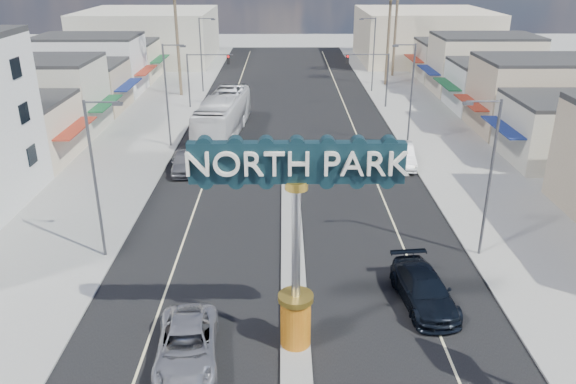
{
  "coord_description": "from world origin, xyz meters",
  "views": [
    {
      "loc": [
        -0.48,
        -17.97,
        15.65
      ],
      "look_at": [
        -0.26,
        10.4,
        3.77
      ],
      "focal_mm": 35.0,
      "sensor_mm": 36.0,
      "label": 1
    }
  ],
  "objects_px": {
    "streetlight_r_near": "(488,172)",
    "city_bus": "(223,115)",
    "streetlight_r_mid": "(410,90)",
    "suv_right": "(424,289)",
    "suv_left": "(187,345)",
    "car_parked_right": "(401,155)",
    "traffic_signal_right": "(371,70)",
    "palm_right_mid": "(391,1)",
    "streetlight_l_far": "(202,51)",
    "gateway_sign": "(296,224)",
    "streetlight_l_near": "(97,173)",
    "streetlight_l_mid": "(168,91)",
    "streetlight_r_far": "(372,51)",
    "traffic_signal_left": "(204,70)",
    "car_parked_left": "(184,162)"
  },
  "relations": [
    {
      "from": "car_parked_left",
      "to": "streetlight_r_mid",
      "type": "bearing_deg",
      "value": 11.56
    },
    {
      "from": "suv_left",
      "to": "suv_right",
      "type": "relative_size",
      "value": 0.99
    },
    {
      "from": "streetlight_l_far",
      "to": "city_bus",
      "type": "distance_m",
      "value": 18.97
    },
    {
      "from": "streetlight_r_mid",
      "to": "suv_right",
      "type": "relative_size",
      "value": 1.64
    },
    {
      "from": "streetlight_r_near",
      "to": "suv_left",
      "type": "distance_m",
      "value": 17.94
    },
    {
      "from": "gateway_sign",
      "to": "streetlight_r_near",
      "type": "relative_size",
      "value": 1.02
    },
    {
      "from": "streetlight_r_near",
      "to": "city_bus",
      "type": "relative_size",
      "value": 0.67
    },
    {
      "from": "streetlight_l_mid",
      "to": "traffic_signal_right",
      "type": "bearing_deg",
      "value": 35.5
    },
    {
      "from": "streetlight_l_far",
      "to": "streetlight_r_mid",
      "type": "relative_size",
      "value": 1.0
    },
    {
      "from": "streetlight_l_mid",
      "to": "traffic_signal_left",
      "type": "bearing_deg",
      "value": 84.9
    },
    {
      "from": "gateway_sign",
      "to": "streetlight_l_far",
      "type": "bearing_deg",
      "value": 101.78
    },
    {
      "from": "suv_left",
      "to": "car_parked_right",
      "type": "xyz_separation_m",
      "value": [
        13.55,
        23.88,
        0.14
      ]
    },
    {
      "from": "car_parked_right",
      "to": "streetlight_l_near",
      "type": "bearing_deg",
      "value": -138.46
    },
    {
      "from": "streetlight_l_near",
      "to": "palm_right_mid",
      "type": "bearing_deg",
      "value": 63.01
    },
    {
      "from": "car_parked_right",
      "to": "traffic_signal_left",
      "type": "bearing_deg",
      "value": 137.62
    },
    {
      "from": "streetlight_r_far",
      "to": "streetlight_r_mid",
      "type": "bearing_deg",
      "value": -90.0
    },
    {
      "from": "suv_right",
      "to": "city_bus",
      "type": "bearing_deg",
      "value": 107.38
    },
    {
      "from": "palm_right_mid",
      "to": "car_parked_left",
      "type": "height_order",
      "value": "palm_right_mid"
    },
    {
      "from": "streetlight_l_far",
      "to": "suv_right",
      "type": "bearing_deg",
      "value": -70.32
    },
    {
      "from": "streetlight_l_near",
      "to": "suv_left",
      "type": "xyz_separation_m",
      "value": [
        5.88,
        -8.87,
        -4.31
      ]
    },
    {
      "from": "streetlight_l_mid",
      "to": "streetlight_r_mid",
      "type": "relative_size",
      "value": 1.0
    },
    {
      "from": "streetlight_l_near",
      "to": "streetlight_r_mid",
      "type": "relative_size",
      "value": 1.0
    },
    {
      "from": "traffic_signal_right",
      "to": "car_parked_right",
      "type": "bearing_deg",
      "value": -90.56
    },
    {
      "from": "streetlight_l_near",
      "to": "streetlight_r_mid",
      "type": "xyz_separation_m",
      "value": [
        20.87,
        20.0,
        0.0
      ]
    },
    {
      "from": "streetlight_r_far",
      "to": "car_parked_left",
      "type": "xyz_separation_m",
      "value": [
        -18.77,
        -28.35,
        -4.25
      ]
    },
    {
      "from": "streetlight_l_mid",
      "to": "streetlight_r_near",
      "type": "height_order",
      "value": "same"
    },
    {
      "from": "traffic_signal_right",
      "to": "streetlight_r_far",
      "type": "xyz_separation_m",
      "value": [
        1.25,
        8.01,
        0.79
      ]
    },
    {
      "from": "streetlight_l_mid",
      "to": "city_bus",
      "type": "height_order",
      "value": "streetlight_l_mid"
    },
    {
      "from": "traffic_signal_right",
      "to": "streetlight_l_mid",
      "type": "relative_size",
      "value": 0.67
    },
    {
      "from": "streetlight_r_mid",
      "to": "car_parked_right",
      "type": "xyz_separation_m",
      "value": [
        -1.43,
        -4.99,
        -4.17
      ]
    },
    {
      "from": "streetlight_r_near",
      "to": "car_parked_left",
      "type": "height_order",
      "value": "streetlight_r_near"
    },
    {
      "from": "car_parked_right",
      "to": "city_bus",
      "type": "relative_size",
      "value": 0.4
    },
    {
      "from": "traffic_signal_right",
      "to": "streetlight_l_near",
      "type": "xyz_separation_m",
      "value": [
        -19.62,
        -33.99,
        0.79
      ]
    },
    {
      "from": "streetlight_r_near",
      "to": "suv_left",
      "type": "bearing_deg",
      "value": -149.37
    },
    {
      "from": "palm_right_mid",
      "to": "car_parked_right",
      "type": "xyz_separation_m",
      "value": [
        -4.0,
        -30.99,
        -9.71
      ]
    },
    {
      "from": "streetlight_l_mid",
      "to": "streetlight_l_far",
      "type": "xyz_separation_m",
      "value": [
        0.0,
        22.0,
        0.0
      ]
    },
    {
      "from": "streetlight_l_near",
      "to": "streetlight_r_mid",
      "type": "distance_m",
      "value": 28.9
    },
    {
      "from": "traffic_signal_right",
      "to": "streetlight_l_far",
      "type": "relative_size",
      "value": 0.67
    },
    {
      "from": "streetlight_r_near",
      "to": "streetlight_r_far",
      "type": "xyz_separation_m",
      "value": [
        0.0,
        42.0,
        0.0
      ]
    },
    {
      "from": "streetlight_r_mid",
      "to": "palm_right_mid",
      "type": "distance_m",
      "value": 26.71
    },
    {
      "from": "gateway_sign",
      "to": "palm_right_mid",
      "type": "xyz_separation_m",
      "value": [
        13.0,
        54.02,
        4.67
      ]
    },
    {
      "from": "streetlight_l_near",
      "to": "car_parked_left",
      "type": "xyz_separation_m",
      "value": [
        2.09,
        13.65,
        -4.25
      ]
    },
    {
      "from": "car_parked_right",
      "to": "car_parked_left",
      "type": "bearing_deg",
      "value": -171.66
    },
    {
      "from": "streetlight_r_mid",
      "to": "streetlight_r_far",
      "type": "xyz_separation_m",
      "value": [
        0.0,
        22.0,
        0.0
      ]
    },
    {
      "from": "traffic_signal_left",
      "to": "streetlight_l_mid",
      "type": "distance_m",
      "value": 14.07
    },
    {
      "from": "streetlight_r_mid",
      "to": "suv_left",
      "type": "relative_size",
      "value": 1.66
    },
    {
      "from": "traffic_signal_right",
      "to": "streetlight_l_near",
      "type": "height_order",
      "value": "streetlight_l_near"
    },
    {
      "from": "gateway_sign",
      "to": "streetlight_r_mid",
      "type": "distance_m",
      "value": 29.91
    },
    {
      "from": "streetlight_l_near",
      "to": "streetlight_l_far",
      "type": "distance_m",
      "value": 42.0
    },
    {
      "from": "car_parked_right",
      "to": "city_bus",
      "type": "distance_m",
      "value": 17.62
    }
  ]
}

